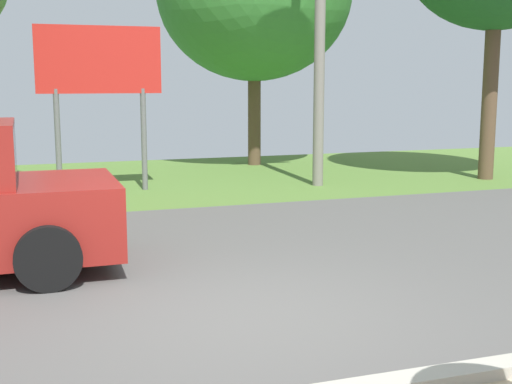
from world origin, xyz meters
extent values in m
cube|color=#565451|center=(0.00, 2.00, -0.05)|extent=(40.00, 8.00, 0.10)
cube|color=#577C34|center=(0.00, 10.00, -0.05)|extent=(40.00, 8.00, 0.10)
cube|color=#2D3842|center=(-2.28, 2.55, 1.43)|extent=(0.10, 1.70, 0.77)
cylinder|color=black|center=(-1.93, 3.55, 0.38)|extent=(0.76, 0.28, 0.76)
cylinder|color=black|center=(-1.93, 1.55, 0.38)|extent=(0.76, 0.28, 0.76)
cylinder|color=gray|center=(4.19, 7.80, 3.38)|extent=(0.24, 0.24, 6.76)
cylinder|color=slate|center=(-1.45, 8.46, 1.10)|extent=(0.12, 0.12, 2.20)
cylinder|color=slate|center=(0.35, 8.46, 1.10)|extent=(0.12, 0.12, 2.20)
cube|color=red|center=(-0.55, 8.46, 2.80)|extent=(2.60, 0.10, 1.40)
cylinder|color=brown|center=(8.49, 7.45, 2.07)|extent=(0.36, 0.36, 4.14)
cylinder|color=brown|center=(4.06, 11.95, 1.54)|extent=(0.36, 0.36, 3.08)
camera|label=1|loc=(-2.11, -6.36, 2.37)|focal=47.91mm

